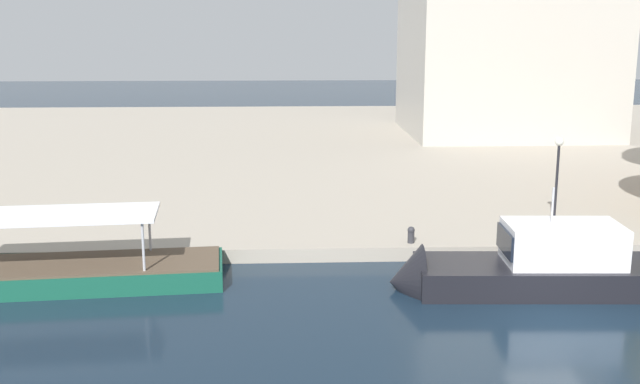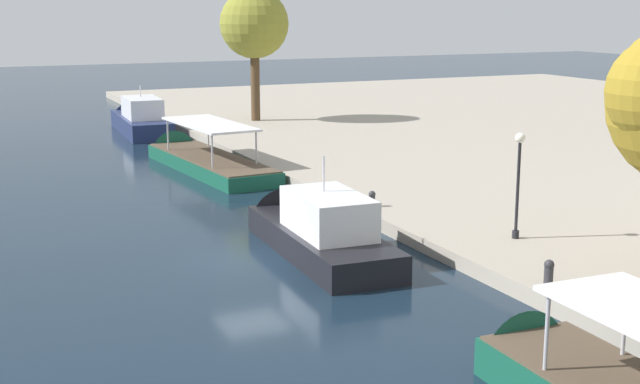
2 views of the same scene
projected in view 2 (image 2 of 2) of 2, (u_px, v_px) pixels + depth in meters
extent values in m
plane|color=#142333|center=(251.00, 260.00, 31.97)|extent=(220.00, 220.00, 0.00)
cube|color=navy|center=(141.00, 128.00, 63.20)|extent=(9.95, 3.40, 1.75)
cone|color=navy|center=(129.00, 119.00, 68.02)|extent=(1.34, 2.82, 2.76)
cube|color=white|center=(142.00, 108.00, 62.19)|extent=(4.53, 2.55, 1.44)
cube|color=black|center=(138.00, 104.00, 63.74)|extent=(1.29, 2.24, 0.86)
cylinder|color=silver|center=(140.00, 91.00, 62.40)|extent=(0.08, 0.08, 0.82)
cube|color=#14513D|center=(211.00, 169.00, 48.93)|extent=(12.50, 4.24, 1.27)
cone|color=#14513D|center=(170.00, 152.00, 54.57)|extent=(1.65, 2.97, 2.85)
cube|color=brown|center=(210.00, 157.00, 48.78)|extent=(12.24, 4.06, 0.08)
cylinder|color=#B2B2B7|center=(168.00, 135.00, 50.84)|extent=(0.10, 0.10, 1.78)
cylinder|color=#B2B2B7|center=(208.00, 132.00, 52.07)|extent=(0.10, 0.10, 1.78)
cylinder|color=#B2B2B7|center=(212.00, 151.00, 45.11)|extent=(0.10, 0.10, 1.78)
cylinder|color=#B2B2B7|center=(256.00, 147.00, 46.33)|extent=(0.10, 0.10, 1.78)
cube|color=silver|center=(210.00, 124.00, 48.38)|extent=(7.83, 3.57, 0.12)
cube|color=black|center=(321.00, 247.00, 32.55)|extent=(9.16, 3.32, 1.44)
cone|color=black|center=(278.00, 218.00, 37.01)|extent=(1.32, 2.82, 2.77)
cube|color=white|center=(328.00, 213.00, 31.62)|extent=(4.17, 2.51, 1.47)
cube|color=black|center=(313.00, 202.00, 33.04)|extent=(1.18, 2.23, 0.88)
cylinder|color=silver|center=(324.00, 174.00, 31.74)|extent=(0.08, 0.08, 1.33)
cone|color=#14513D|center=(509.00, 348.00, 23.05)|extent=(1.46, 2.58, 2.54)
cylinder|color=#B2B2B7|center=(547.00, 332.00, 19.62)|extent=(0.10, 0.10, 1.82)
cylinder|color=#B2B2B7|center=(625.00, 318.00, 20.48)|extent=(0.10, 0.10, 1.82)
cylinder|color=#2D2D33|center=(372.00, 201.00, 37.81)|extent=(0.28, 0.28, 0.47)
sphere|color=#2D2D33|center=(372.00, 194.00, 37.75)|extent=(0.31, 0.31, 0.31)
cylinder|color=#2D2D33|center=(549.00, 276.00, 27.32)|extent=(0.30, 0.30, 0.56)
sphere|color=#2D2D33|center=(549.00, 265.00, 27.24)|extent=(0.32, 0.32, 0.32)
cylinder|color=black|center=(518.00, 191.00, 32.34)|extent=(0.12, 0.12, 3.66)
sphere|color=white|center=(520.00, 138.00, 31.91)|extent=(0.39, 0.39, 0.39)
cylinder|color=black|center=(515.00, 234.00, 32.70)|extent=(0.26, 0.26, 0.30)
cylinder|color=#4C3823|center=(255.00, 85.00, 65.39)|extent=(0.68, 0.68, 5.31)
sphere|color=olive|center=(254.00, 24.00, 64.42)|extent=(5.16, 5.16, 5.16)
sphere|color=olive|center=(265.00, 19.00, 65.60)|extent=(2.38, 2.38, 2.38)
sphere|color=olive|center=(258.00, 29.00, 65.52)|extent=(3.41, 3.41, 3.41)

